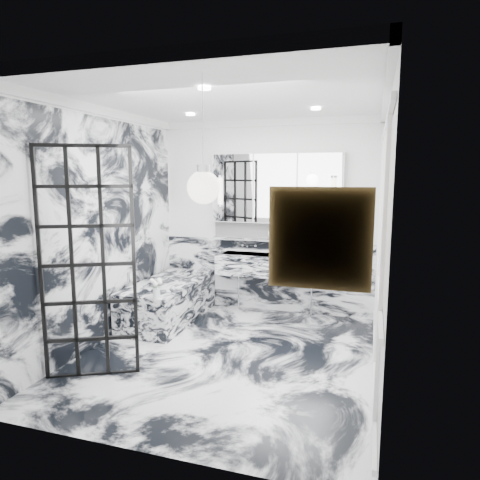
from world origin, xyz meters
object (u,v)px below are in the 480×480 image
(trough_sink, at_px, (272,265))
(crittall_door, at_px, (88,265))
(bathtub, at_px, (169,301))
(mirror_cabinet, at_px, (276,189))

(trough_sink, bearing_deg, crittall_door, -118.27)
(trough_sink, distance_m, bathtub, 1.55)
(mirror_cabinet, bearing_deg, trough_sink, -90.00)
(crittall_door, height_order, bathtub, crittall_door)
(bathtub, bearing_deg, crittall_door, -89.04)
(crittall_door, relative_size, mirror_cabinet, 1.20)
(crittall_door, xyz_separation_m, mirror_cabinet, (1.30, 2.58, 0.68))
(trough_sink, height_order, mirror_cabinet, mirror_cabinet)
(crittall_door, height_order, trough_sink, crittall_door)
(trough_sink, relative_size, mirror_cabinet, 0.84)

